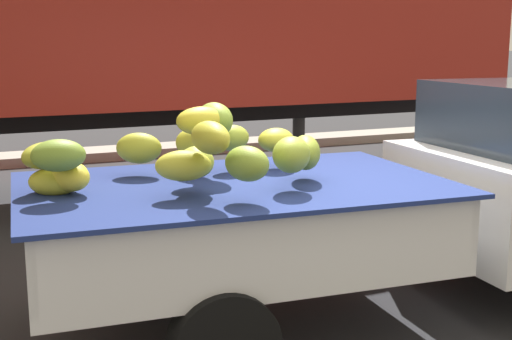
# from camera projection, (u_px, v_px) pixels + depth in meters

# --- Properties ---
(ground) EXTENTS (220.00, 220.00, 0.00)m
(ground) POSITION_uv_depth(u_px,v_px,m) (359.00, 329.00, 4.82)
(ground) COLOR #28282B
(curb_strip) EXTENTS (80.00, 0.80, 0.16)m
(curb_strip) POSITION_uv_depth(u_px,v_px,m) (114.00, 153.00, 11.96)
(curb_strip) COLOR gray
(curb_strip) RESTS_ON ground
(pickup_truck) EXTENTS (5.12, 2.10, 1.70)m
(pickup_truck) POSITION_uv_depth(u_px,v_px,m) (472.00, 190.00, 5.22)
(pickup_truck) COLOR white
(pickup_truck) RESTS_ON ground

